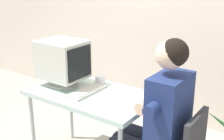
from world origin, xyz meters
TOP-DOWN VIEW (x-y plane):
  - desk at (0.00, 0.00)m, footprint 1.11×0.65m
  - crt_monitor at (-0.32, 0.00)m, footprint 0.42×0.35m
  - keyboard at (-0.02, -0.02)m, footprint 0.14×0.40m
  - person_seated at (0.67, -0.04)m, footprint 0.70×0.58m
  - desk_mug at (-0.05, 0.20)m, footprint 0.09×0.10m

SIDE VIEW (x-z plane):
  - desk at x=0.00m, z-range 0.32..1.07m
  - person_seated at x=0.67m, z-range 0.06..1.40m
  - keyboard at x=-0.02m, z-range 0.75..0.79m
  - desk_mug at x=-0.05m, z-range 0.76..0.84m
  - crt_monitor at x=-0.32m, z-range 0.79..1.21m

